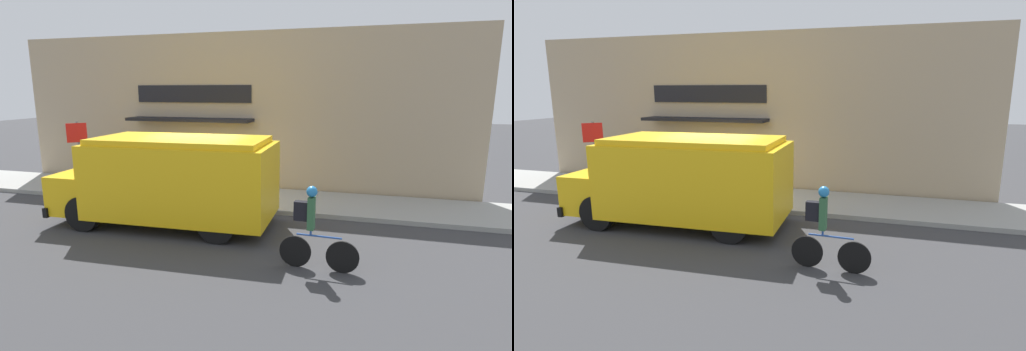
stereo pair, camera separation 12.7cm
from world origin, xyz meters
TOP-DOWN VIEW (x-y plane):
  - ground_plane at (0.00, 0.00)m, footprint 70.00×70.00m
  - sidewalk at (0.00, 1.21)m, footprint 28.00×2.43m
  - storefront at (-0.04, 2.59)m, footprint 15.63×0.98m
  - school_bus at (-0.09, -1.46)m, footprint 5.48×2.65m
  - cyclist at (3.58, -3.07)m, footprint 1.49×0.21m
  - stop_sign_post at (-4.34, 0.49)m, footprint 0.45×0.45m

SIDE VIEW (x-z plane):
  - ground_plane at x=0.00m, z-range 0.00..0.00m
  - sidewalk at x=0.00m, z-range 0.00..0.13m
  - cyclist at x=3.58m, z-range -0.01..1.59m
  - school_bus at x=-0.09m, z-range 0.06..2.26m
  - stop_sign_post at x=-4.34m, z-range 0.50..2.72m
  - storefront at x=-0.04m, z-range 0.00..5.13m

